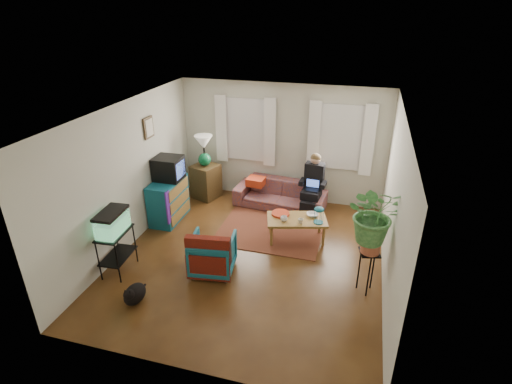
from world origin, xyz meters
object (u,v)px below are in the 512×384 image
(armchair, at_px, (213,252))
(sofa, at_px, (280,190))
(side_table, at_px, (206,181))
(plant_stand, at_px, (367,272))
(aquarium_stand, at_px, (117,252))
(dresser, at_px, (168,200))
(coffee_table, at_px, (296,229))

(armchair, bearing_deg, sofa, -110.54)
(side_table, relative_size, plant_stand, 1.07)
(sofa, height_order, plant_stand, sofa)
(sofa, relative_size, plant_stand, 2.70)
(aquarium_stand, bearing_deg, dresser, 85.85)
(aquarium_stand, bearing_deg, plant_stand, 4.19)
(dresser, xyz_separation_m, armchair, (1.50, -1.40, -0.08))
(dresser, xyz_separation_m, coffee_table, (2.67, -0.08, -0.21))
(aquarium_stand, distance_m, plant_stand, 4.02)
(sofa, relative_size, aquarium_stand, 2.64)
(aquarium_stand, height_order, armchair, aquarium_stand)
(sofa, height_order, side_table, side_table)
(dresser, bearing_deg, aquarium_stand, -90.77)
(aquarium_stand, relative_size, coffee_table, 0.68)
(sofa, bearing_deg, dresser, -145.76)
(dresser, relative_size, aquarium_stand, 1.30)
(sofa, relative_size, armchair, 2.75)
(dresser, distance_m, plant_stand, 4.17)
(armchair, relative_size, plant_stand, 0.98)
(armchair, height_order, coffee_table, armchair)
(coffee_table, height_order, plant_stand, plant_stand)
(armchair, relative_size, coffee_table, 0.65)
(aquarium_stand, bearing_deg, coffee_table, 29.35)
(plant_stand, bearing_deg, sofa, 127.81)
(aquarium_stand, distance_m, armchair, 1.57)
(aquarium_stand, bearing_deg, side_table, 79.54)
(side_table, height_order, dresser, dresser)
(dresser, bearing_deg, sofa, 28.70)
(plant_stand, bearing_deg, side_table, 145.95)
(coffee_table, xyz_separation_m, plant_stand, (1.30, -1.19, 0.14))
(sofa, distance_m, armchair, 2.63)
(aquarium_stand, relative_size, plant_stand, 1.02)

